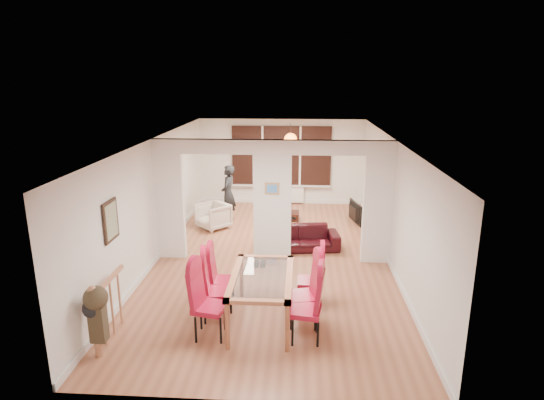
# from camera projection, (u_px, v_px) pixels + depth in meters

# --- Properties ---
(floor) EXTENTS (5.00, 9.00, 0.01)m
(floor) POSITION_uv_depth(u_px,v_px,m) (272.00, 259.00, 9.91)
(floor) COLOR #9B5C3E
(floor) RESTS_ON ground
(room_walls) EXTENTS (5.00, 9.00, 2.60)m
(room_walls) POSITION_uv_depth(u_px,v_px,m) (272.00, 201.00, 9.57)
(room_walls) COLOR silver
(room_walls) RESTS_ON floor
(divider_wall) EXTENTS (5.00, 0.18, 2.60)m
(divider_wall) POSITION_uv_depth(u_px,v_px,m) (272.00, 201.00, 9.57)
(divider_wall) COLOR white
(divider_wall) RESTS_ON floor
(bay_window_blinds) EXTENTS (3.00, 0.08, 1.80)m
(bay_window_blinds) POSITION_uv_depth(u_px,v_px,m) (281.00, 156.00, 13.78)
(bay_window_blinds) COLOR black
(bay_window_blinds) RESTS_ON room_walls
(radiator) EXTENTS (1.40, 0.08, 0.50)m
(radiator) POSITION_uv_depth(u_px,v_px,m) (281.00, 194.00, 14.07)
(radiator) COLOR white
(radiator) RESTS_ON floor
(pendant_light) EXTENTS (0.36, 0.36, 0.36)m
(pendant_light) POSITION_uv_depth(u_px,v_px,m) (291.00, 140.00, 12.50)
(pendant_light) COLOR orange
(pendant_light) RESTS_ON room_walls
(stair_newel) EXTENTS (0.40, 1.20, 1.10)m
(stair_newel) POSITION_uv_depth(u_px,v_px,m) (110.00, 304.00, 6.82)
(stair_newel) COLOR #AB704F
(stair_newel) RESTS_ON floor
(wall_poster) EXTENTS (0.04, 0.52, 0.67)m
(wall_poster) POSITION_uv_depth(u_px,v_px,m) (111.00, 221.00, 7.33)
(wall_poster) COLOR gray
(wall_poster) RESTS_ON room_walls
(pillar_photo) EXTENTS (0.30, 0.03, 0.25)m
(pillar_photo) POSITION_uv_depth(u_px,v_px,m) (272.00, 189.00, 9.39)
(pillar_photo) COLOR #4C8CD8
(pillar_photo) RESTS_ON divider_wall
(dining_table) EXTENTS (0.97, 1.72, 0.81)m
(dining_table) POSITION_uv_depth(u_px,v_px,m) (262.00, 298.00, 7.29)
(dining_table) COLOR #975637
(dining_table) RESTS_ON floor
(dining_chair_la) EXTENTS (0.54, 0.54, 1.14)m
(dining_chair_la) POSITION_uv_depth(u_px,v_px,m) (210.00, 302.00, 6.83)
(dining_chair_la) COLOR maroon
(dining_chair_la) RESTS_ON floor
(dining_chair_lb) EXTENTS (0.50, 0.50, 1.11)m
(dining_chair_lb) POSITION_uv_depth(u_px,v_px,m) (217.00, 288.00, 7.33)
(dining_chair_lb) COLOR maroon
(dining_chair_lb) RESTS_ON floor
(dining_chair_lc) EXTENTS (0.41, 0.41, 1.01)m
(dining_chair_lc) POSITION_uv_depth(u_px,v_px,m) (222.00, 277.00, 7.83)
(dining_chair_lc) COLOR maroon
(dining_chair_lc) RESTS_ON floor
(dining_chair_ra) EXTENTS (0.52, 0.52, 1.13)m
(dining_chair_ra) POSITION_uv_depth(u_px,v_px,m) (305.00, 305.00, 6.74)
(dining_chair_ra) COLOR maroon
(dining_chair_ra) RESTS_ON floor
(dining_chair_rb) EXTENTS (0.55, 0.55, 1.14)m
(dining_chair_rb) POSITION_uv_depth(u_px,v_px,m) (304.00, 292.00, 7.16)
(dining_chair_rb) COLOR maroon
(dining_chair_rb) RESTS_ON floor
(dining_chair_rc) EXTENTS (0.42, 0.42, 1.04)m
(dining_chair_rc) POSITION_uv_depth(u_px,v_px,m) (310.00, 277.00, 7.78)
(dining_chair_rc) COLOR maroon
(dining_chair_rc) RESTS_ON floor
(sofa) EXTENTS (1.89, 0.93, 0.53)m
(sofa) POSITION_uv_depth(u_px,v_px,m) (299.00, 238.00, 10.40)
(sofa) COLOR black
(sofa) RESTS_ON floor
(armchair) EXTENTS (1.01, 1.01, 0.66)m
(armchair) POSITION_uv_depth(u_px,v_px,m) (213.00, 216.00, 11.80)
(armchair) COLOR beige
(armchair) RESTS_ON floor
(person) EXTENTS (0.60, 0.42, 1.56)m
(person) POSITION_uv_depth(u_px,v_px,m) (228.00, 194.00, 12.23)
(person) COLOR black
(person) RESTS_ON floor
(television) EXTENTS (0.97, 0.32, 0.55)m
(television) POSITION_uv_depth(u_px,v_px,m) (352.00, 212.00, 12.29)
(television) COLOR black
(television) RESTS_ON floor
(coffee_table) EXTENTS (0.97, 0.49, 0.22)m
(coffee_table) POSITION_uv_depth(u_px,v_px,m) (281.00, 216.00, 12.55)
(coffee_table) COLOR black
(coffee_table) RESTS_ON floor
(bottle) EXTENTS (0.07, 0.07, 0.29)m
(bottle) POSITION_uv_depth(u_px,v_px,m) (287.00, 207.00, 12.43)
(bottle) COLOR #143F19
(bottle) RESTS_ON coffee_table
(bowl) EXTENTS (0.22, 0.22, 0.05)m
(bowl) POSITION_uv_depth(u_px,v_px,m) (273.00, 212.00, 12.46)
(bowl) COLOR black
(bowl) RESTS_ON coffee_table
(shoes) EXTENTS (0.24, 0.26, 0.10)m
(shoes) POSITION_uv_depth(u_px,v_px,m) (260.00, 264.00, 9.53)
(shoes) COLOR black
(shoes) RESTS_ON floor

